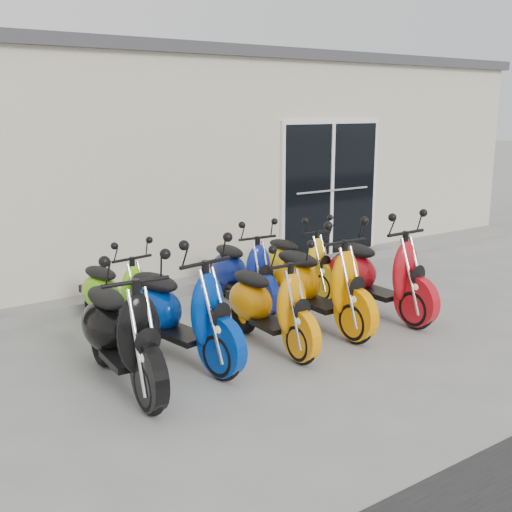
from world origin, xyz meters
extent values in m
plane|color=gray|center=(0.00, 0.00, 0.00)|extent=(80.00, 80.00, 0.00)
cube|color=beige|center=(0.00, 5.20, 1.60)|extent=(14.00, 6.00, 3.20)
cube|color=#3F3F42|center=(0.00, 5.20, 3.28)|extent=(14.20, 6.20, 0.16)
cube|color=gray|center=(0.00, 2.02, 0.07)|extent=(14.00, 0.40, 0.15)
cube|color=black|center=(2.60, 2.17, 1.26)|extent=(2.02, 0.08, 2.22)
camera|label=1|loc=(-4.39, -5.54, 2.51)|focal=45.00mm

